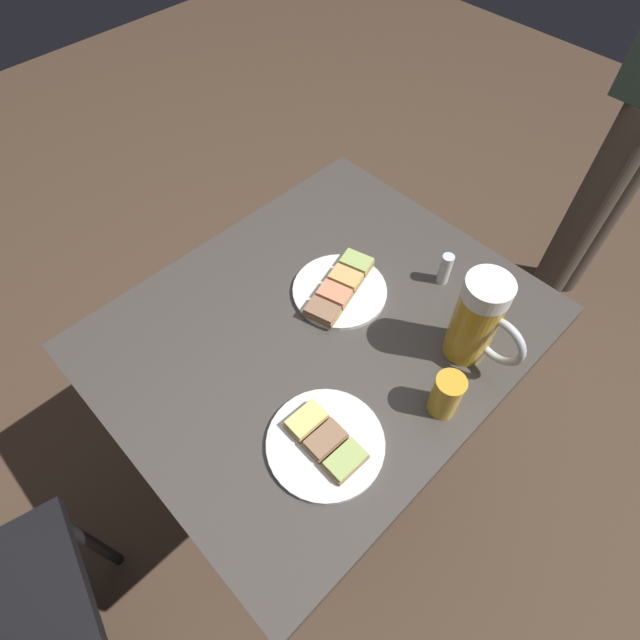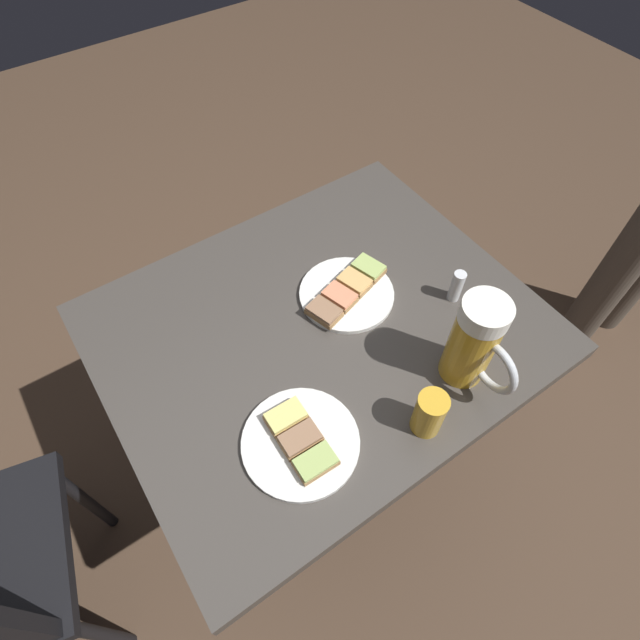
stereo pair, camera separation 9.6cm
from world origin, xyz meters
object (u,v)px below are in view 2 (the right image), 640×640
at_px(plate_near, 301,441).
at_px(plate_far, 347,292).
at_px(beer_mug, 475,343).
at_px(salt_shaker, 457,286).
at_px(beer_glass_small, 429,413).

relative_size(plate_near, plate_far, 0.99).
bearing_deg(beer_mug, salt_shaker, -127.47).
distance_m(plate_far, salt_shaker, 0.22).
height_order(plate_far, salt_shaker, salt_shaker).
relative_size(plate_far, beer_mug, 1.03).
xyz_separation_m(plate_near, beer_mug, (-0.32, 0.05, 0.09)).
distance_m(plate_near, plate_far, 0.33).
height_order(beer_glass_small, salt_shaker, beer_glass_small).
bearing_deg(beer_glass_small, beer_mug, -162.47).
relative_size(beer_glass_small, salt_shaker, 1.26).
bearing_deg(beer_glass_small, salt_shaker, -142.54).
xyz_separation_m(beer_mug, salt_shaker, (-0.11, -0.14, -0.06)).
height_order(beer_mug, beer_glass_small, beer_mug).
xyz_separation_m(plate_near, beer_glass_small, (-0.19, 0.09, 0.04)).
relative_size(plate_near, beer_mug, 1.02).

